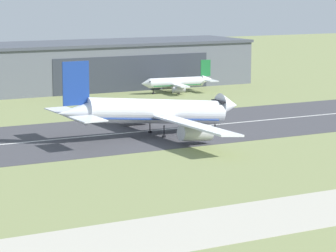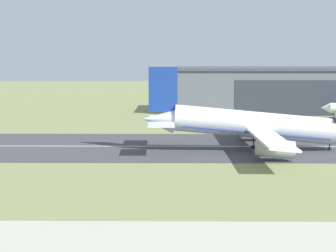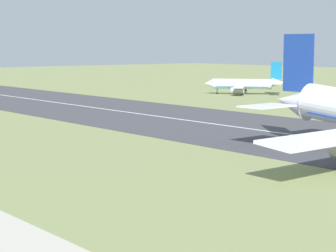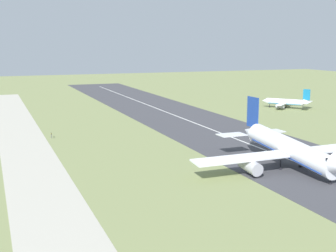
{
  "view_description": "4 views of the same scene",
  "coord_description": "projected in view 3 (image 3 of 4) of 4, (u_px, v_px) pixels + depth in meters",
  "views": [
    {
      "loc": [
        -33.67,
        -60.76,
        31.44
      ],
      "look_at": [
        35.02,
        67.98,
        6.31
      ],
      "focal_mm": 85.0,
      "sensor_mm": 36.0,
      "label": 1
    },
    {
      "loc": [
        28.26,
        -41.06,
        20.33
      ],
      "look_at": [
        27.0,
        62.43,
        8.33
      ],
      "focal_mm": 70.0,
      "sensor_mm": 36.0,
      "label": 2
    },
    {
      "loc": [
        93.11,
        10.2,
        15.18
      ],
      "look_at": [
        31.63,
        59.49,
        5.52
      ],
      "focal_mm": 70.0,
      "sensor_mm": 36.0,
      "label": 3
    },
    {
      "loc": [
        144.71,
        17.53,
        32.87
      ],
      "look_at": [
        14.7,
        67.66,
        7.96
      ],
      "focal_mm": 50.0,
      "sensor_mm": 36.0,
      "label": 4
    }
  ],
  "objects": [
    {
      "name": "runway_strip",
      "position": [
        214.0,
        124.0,
        127.47
      ],
      "size": [
        452.14,
        41.24,
        0.06
      ],
      "primitive_type": "cube",
      "color": "#3D3D42",
      "rests_on": "ground_plane"
    },
    {
      "name": "runway_centreline",
      "position": [
        214.0,
        124.0,
        127.46
      ],
      "size": [
        406.93,
        0.7,
        0.01
      ],
      "primitive_type": "cube",
      "color": "silver",
      "rests_on": "runway_strip"
    },
    {
      "name": "airplane_parked_west",
      "position": [
        243.0,
        84.0,
        205.9
      ],
      "size": [
        23.77,
        22.18,
        10.2
      ],
      "color": "silver",
      "rests_on": "ground_plane"
    }
  ]
}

